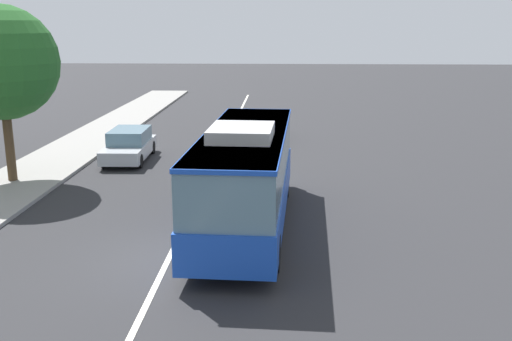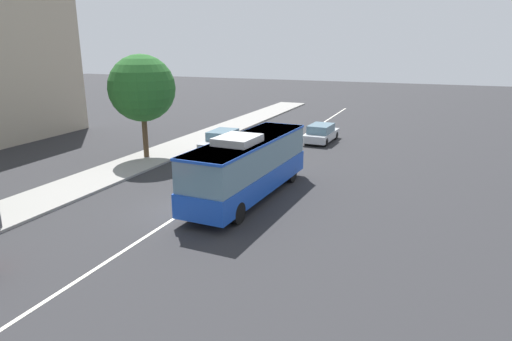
{
  "view_description": "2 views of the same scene",
  "coord_description": "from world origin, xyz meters",
  "px_view_note": "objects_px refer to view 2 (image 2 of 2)",
  "views": [
    {
      "loc": [
        -15.0,
        -3.1,
        6.35
      ],
      "look_at": [
        3.57,
        -2.27,
        1.65
      ],
      "focal_mm": 40.94,
      "sensor_mm": 36.0,
      "label": 1
    },
    {
      "loc": [
        -17.24,
        -10.62,
        7.66
      ],
      "look_at": [
        1.52,
        -2.9,
        1.87
      ],
      "focal_mm": 30.95,
      "sensor_mm": 36.0,
      "label": 2
    }
  ],
  "objects_px": {
    "street_tree_kerbside_right": "(142,88)",
    "sedan_silver": "(222,140)",
    "transit_bus": "(248,164)",
    "sedan_silver_ahead": "(321,133)"
  },
  "relations": [
    {
      "from": "street_tree_kerbside_right",
      "to": "sedan_silver",
      "type": "bearing_deg",
      "value": -40.12
    },
    {
      "from": "transit_bus",
      "to": "sedan_silver",
      "type": "bearing_deg",
      "value": 36.35
    },
    {
      "from": "transit_bus",
      "to": "sedan_silver_ahead",
      "type": "relative_size",
      "value": 2.21
    },
    {
      "from": "sedan_silver",
      "to": "sedan_silver_ahead",
      "type": "bearing_deg",
      "value": 130.38
    },
    {
      "from": "sedan_silver",
      "to": "street_tree_kerbside_right",
      "type": "distance_m",
      "value": 7.06
    },
    {
      "from": "transit_bus",
      "to": "sedan_silver_ahead",
      "type": "distance_m",
      "value": 14.82
    },
    {
      "from": "sedan_silver_ahead",
      "to": "street_tree_kerbside_right",
      "type": "distance_m",
      "value": 14.69
    },
    {
      "from": "sedan_silver_ahead",
      "to": "street_tree_kerbside_right",
      "type": "height_order",
      "value": "street_tree_kerbside_right"
    },
    {
      "from": "street_tree_kerbside_right",
      "to": "transit_bus",
      "type": "bearing_deg",
      "value": -115.92
    },
    {
      "from": "transit_bus",
      "to": "street_tree_kerbside_right",
      "type": "distance_m",
      "value": 11.34
    }
  ]
}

